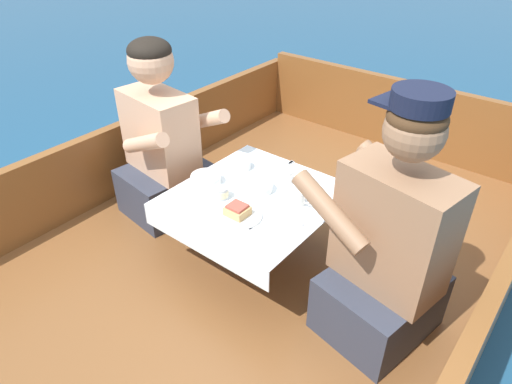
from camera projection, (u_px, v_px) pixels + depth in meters
The scene contains 22 objects.
ground_plane at pixel (259, 294), 2.43m from camera, with size 60.00×60.00×0.00m, color navy.
boat_deck at pixel (259, 275), 2.35m from camera, with size 2.09×3.08×0.29m, color brown.
gunwale_port at pixel (124, 156), 2.68m from camera, with size 0.06×3.08×0.41m, color brown.
gunwale_starboard at pixel (482, 326), 1.63m from camera, with size 0.06×3.08×0.41m, color brown.
bow_coaming at pixel (395, 113), 3.13m from camera, with size 1.97×0.06×0.48m, color brown.
cockpit_table at pixel (256, 202), 2.08m from camera, with size 0.69×0.72×0.36m.
person_port at pixel (162, 146), 2.39m from camera, with size 0.56×0.49×0.95m.
person_starboard at pixel (388, 249), 1.68m from camera, with size 0.58×0.52×1.02m.
plate_sandwich at pixel (237, 215), 1.92m from camera, with size 0.21×0.21×0.01m.
plate_bread at pixel (325, 189), 2.09m from camera, with size 0.20×0.20×0.01m.
sandwich at pixel (237, 210), 1.91m from camera, with size 0.09×0.08×0.05m.
bowl_port_near at pixel (258, 186), 2.08m from camera, with size 0.14×0.14×0.04m.
bowl_starboard_near at pixel (206, 178), 2.14m from camera, with size 0.14×0.14×0.04m.
bowl_center_far at pixel (239, 164), 2.25m from camera, with size 0.11×0.11×0.04m.
coffee_cup_port at pixel (286, 176), 2.14m from camera, with size 0.10×0.07×0.06m.
coffee_cup_starboard at pixel (297, 197), 1.98m from camera, with size 0.10×0.08×0.07m.
tin_can at pixel (221, 193), 2.03m from camera, with size 0.07×0.07×0.05m.
utensil_knife_starboard at pixel (186, 205), 1.99m from camera, with size 0.16×0.07×0.00m.
utensil_spoon_center at pixel (290, 225), 1.87m from camera, with size 0.12×0.14×0.01m.
utensil_fork_port at pixel (256, 234), 1.82m from camera, with size 0.17×0.07×0.00m.
utensil_spoon_port at pixel (268, 205), 1.99m from camera, with size 0.16×0.07×0.01m.
utensil_fork_starboard at pixel (285, 167), 2.27m from camera, with size 0.02×0.17×0.00m.
Camera 1 is at (1.06, -1.36, 1.79)m, focal length 32.00 mm.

